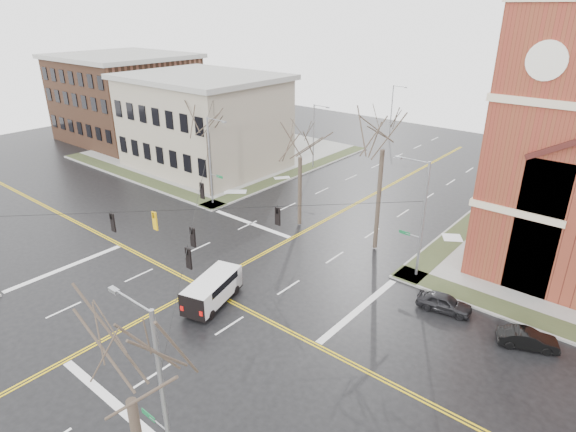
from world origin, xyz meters
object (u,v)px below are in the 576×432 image
Objects in this scene: streetlight_north_b at (392,109)px; parked_car_a at (444,303)px; cargo_van at (214,288)px; parked_car_b at (528,339)px; tree_se at (129,390)px; tree_nw_far at (207,128)px; signal_pole_ne at (421,217)px; tree_ne at (383,143)px; signal_pole_nw at (211,159)px; signal_pole_se at (161,398)px; tree_nw_near at (300,153)px; streetlight_north_a at (314,134)px.

parked_car_a is (25.62, -39.50, -3.85)m from streetlight_north_b.
cargo_van is at bearing 116.07° from parked_car_a.
streetlight_north_b is 2.29× the size of parked_car_b.
tree_nw_far is at bearing 134.55° from tree_se.
tree_nw_far reaches higher than signal_pole_ne.
tree_nw_far is 36.90m from tree_se.
tree_se reaches higher than streetlight_north_b.
tree_ne reaches higher than cargo_van.
signal_pole_se is (22.64, -23.00, 0.00)m from signal_pole_nw.
signal_pole_se is 2.58× the size of parked_car_b.
tree_nw_near is at bearing -74.87° from streetlight_north_b.
cargo_van is 17.79m from tree_se.
signal_pole_ne is at bearing -23.40° from tree_ne.
signal_pole_se is 0.86× the size of tree_nw_far.
tree_ne is (-13.71, 5.44, 8.70)m from parked_car_b.
signal_pole_nw is at bearing -91.05° from streetlight_north_b.
signal_pole_se reaches higher than streetlight_north_a.
parked_car_a is (3.65, 20.00, -4.33)m from signal_pole_se.
tree_se reaches higher than tree_nw_near.
streetlight_north_b is at bearing 85.95° from tree_nw_far.
signal_pole_ne reaches higher than streetlight_north_b.
signal_pole_ne is 22.64m from signal_pole_nw.
signal_pole_ne is at bearing 90.00° from signal_pole_se.
tree_nw_near is (-21.67, 5.12, 6.51)m from parked_car_b.
signal_pole_nw is 36.51m from streetlight_north_b.
signal_pole_ne is at bearing 93.26° from tree_se.
signal_pole_ne is 2.58× the size of parked_car_b.
tree_nw_far is at bearing 176.85° from signal_pole_ne.
tree_nw_far is 1.07× the size of tree_nw_near.
tree_nw_near is at bearing -177.64° from tree_ne.
parked_car_b is at bearing -104.34° from parked_car_a.
tree_ne is (18.04, 1.99, 4.33)m from signal_pole_nw.
parked_car_b is (5.46, -0.45, -0.04)m from parked_car_a.
streetlight_north_b is at bearing 88.95° from signal_pole_nw.
signal_pole_nw is 26.81m from parked_car_a.
tree_nw_far is at bearing 71.54° from parked_car_a.
tree_se is (23.40, -61.45, 3.19)m from streetlight_north_b.
parked_car_b is at bearing -13.29° from tree_nw_near.
parked_car_a is at bearing -6.52° from signal_pole_nw.
tree_ne is (19.86, 0.65, 1.73)m from tree_nw_far.
streetlight_north_b is 1.48× the size of cargo_van.
tree_ne is (-8.26, 5.00, 8.66)m from parked_car_a.
tree_nw_near is 0.76× the size of tree_ne.
signal_pole_nw is 0.85× the size of tree_se.
signal_pole_se is 14.65m from cargo_van.
parked_car_a is 5.48m from parked_car_b.
cargo_van is at bearing -75.24° from streetlight_north_b.
streetlight_north_a is 0.77× the size of tree_nw_far.
signal_pole_se is 63.43m from streetlight_north_b.
signal_pole_nw is at bearing 134.55° from signal_pole_se.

